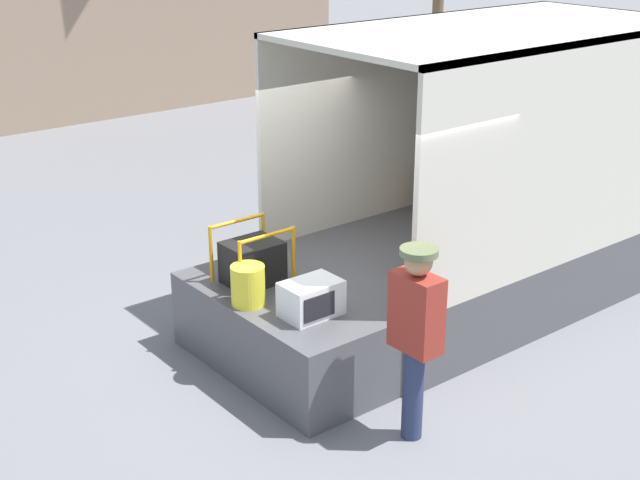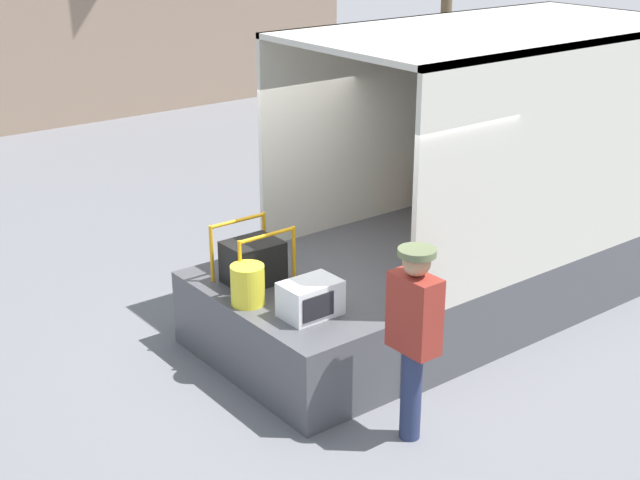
{
  "view_description": "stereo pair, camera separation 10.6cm",
  "coord_description": "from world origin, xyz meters",
  "views": [
    {
      "loc": [
        -5.13,
        -6.27,
        4.35
      ],
      "look_at": [
        -0.27,
        -0.2,
        1.34
      ],
      "focal_mm": 50.0,
      "sensor_mm": 36.0,
      "label": 1
    },
    {
      "loc": [
        -5.04,
        -6.33,
        4.35
      ],
      "look_at": [
        -0.27,
        -0.2,
        1.34
      ],
      "focal_mm": 50.0,
      "sensor_mm": 36.0,
      "label": 2
    }
  ],
  "objects": [
    {
      "name": "ground_plane",
      "position": [
        0.0,
        0.0,
        0.0
      ],
      "size": [
        160.0,
        160.0,
        0.0
      ],
      "primitive_type": "plane",
      "color": "slate"
    },
    {
      "name": "portable_generator",
      "position": [
        -0.6,
        0.42,
        1.01
      ],
      "size": [
        0.66,
        0.55,
        0.59
      ],
      "color": "black",
      "rests_on": "tailgate_deck"
    },
    {
      "name": "microwave",
      "position": [
        -0.63,
        -0.52,
        0.95
      ],
      "size": [
        0.53,
        0.37,
        0.33
      ],
      "color": "white",
      "rests_on": "tailgate_deck"
    },
    {
      "name": "box_truck",
      "position": [
        3.88,
        -0.0,
        0.96
      ],
      "size": [
        6.54,
        2.39,
        3.07
      ],
      "color": "white",
      "rests_on": "ground"
    },
    {
      "name": "tailgate_deck",
      "position": [
        -0.57,
        0.0,
        0.39
      ],
      "size": [
        1.14,
        2.27,
        0.79
      ],
      "primitive_type": "cube",
      "color": "#4C4C51",
      "rests_on": "ground"
    },
    {
      "name": "worker_person",
      "position": [
        -0.42,
        -1.65,
        1.07
      ],
      "size": [
        0.31,
        0.44,
        1.74
      ],
      "color": "navy",
      "rests_on": "ground"
    },
    {
      "name": "orange_bucket",
      "position": [
        -0.94,
        0.03,
        0.98
      ],
      "size": [
        0.32,
        0.32,
        0.39
      ],
      "color": "yellow",
      "rests_on": "tailgate_deck"
    }
  ]
}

